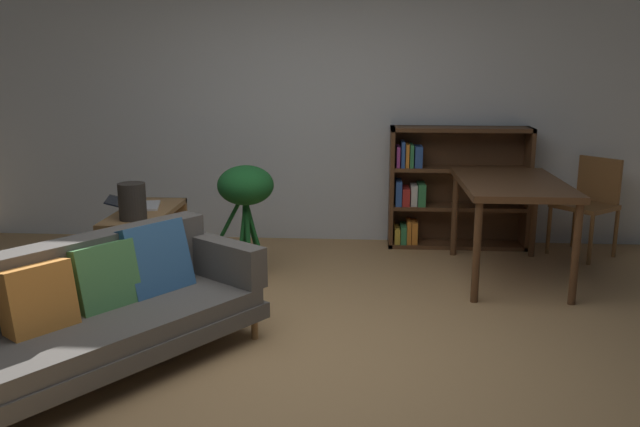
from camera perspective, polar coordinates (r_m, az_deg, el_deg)
ground_plane at (r=3.99m, az=-2.68°, el=-12.30°), size 8.16×8.16×0.00m
back_wall_panel at (r=6.30m, az=0.03°, el=9.84°), size 6.80×0.10×2.70m
fabric_couch at (r=3.89m, az=-19.96°, el=-8.07°), size 1.82×2.10×0.75m
media_console at (r=5.37m, az=-14.82°, el=-2.74°), size 0.41×1.00×0.57m
open_laptop at (r=5.44m, az=-15.65°, el=0.77°), size 0.47×0.42×0.08m
desk_speaker at (r=5.00m, az=-15.96°, el=1.02°), size 0.20×0.20×0.27m
potted_floor_plant at (r=5.22m, az=-6.44°, el=1.16°), size 0.53×0.44×0.91m
dining_table at (r=5.39m, az=16.24°, el=1.86°), size 0.79×1.29×0.79m
dining_chair_near at (r=6.33m, az=22.33°, el=1.10°), size 0.61×0.62×0.87m
bookshelf at (r=6.26m, az=11.10°, el=2.20°), size 1.28×0.31×1.12m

